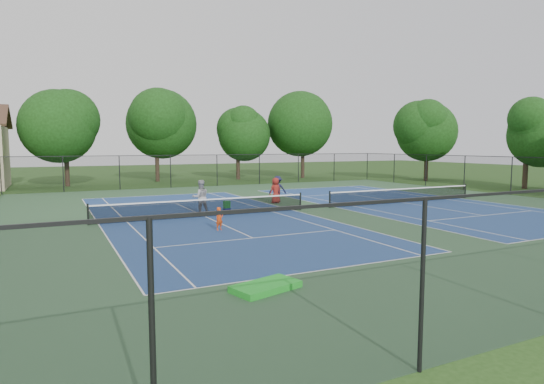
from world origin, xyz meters
name	(u,v)px	position (x,y,z in m)	size (l,w,h in m)	color
ground	(315,209)	(0.00, 0.00, 0.00)	(140.00, 140.00, 0.00)	#234716
court_pad	(315,209)	(0.00, 0.00, 0.00)	(36.00, 36.00, 0.01)	#2D5134
tennis_court_left	(206,215)	(-7.00, 0.00, 0.10)	(12.00, 23.83, 1.07)	navy
tennis_court_right	(403,201)	(7.00, 0.00, 0.10)	(12.00, 23.83, 1.07)	navy
perimeter_fence	(315,183)	(0.00, 0.00, 1.60)	(36.08, 36.08, 3.02)	black
tree_back_a	(65,123)	(-13.00, 24.00, 6.04)	(6.80, 6.80, 9.15)	#2D2116
tree_back_b	(156,120)	(-4.00, 26.00, 6.60)	(7.60, 7.60, 10.03)	#2D2116
tree_back_c	(238,132)	(5.00, 25.00, 5.48)	(6.00, 6.00, 8.40)	#2D2116
tree_back_d	(303,121)	(13.00, 24.00, 6.82)	(7.80, 7.80, 10.37)	#2D2116
tree_side_e	(427,128)	(23.00, 14.00, 5.81)	(6.60, 6.60, 8.87)	#2D2116
tree_side_f	(528,130)	(24.00, 3.00, 5.25)	(5.80, 5.80, 8.12)	#2D2116
child_player	(219,219)	(-7.64, -4.05, 0.54)	(0.39, 0.26, 1.07)	#F84810
instructor	(201,197)	(-6.97, 0.96, 0.98)	(0.95, 0.74, 1.96)	#9C9C9F
bystander_b	(278,189)	(-0.54, 4.04, 0.91)	(1.17, 0.67, 1.81)	#181935
bystander_c	(276,191)	(-0.93, 3.58, 0.87)	(0.85, 0.55, 1.73)	maroon
ball_crate	(227,211)	(-5.55, 0.57, 0.16)	(0.37, 0.30, 0.33)	navy
ball_hopper	(227,205)	(-5.55, 0.57, 0.53)	(0.34, 0.28, 0.41)	green
green_tarp	(266,287)	(-9.47, -12.83, 0.10)	(1.84, 0.96, 0.18)	#18AC1A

